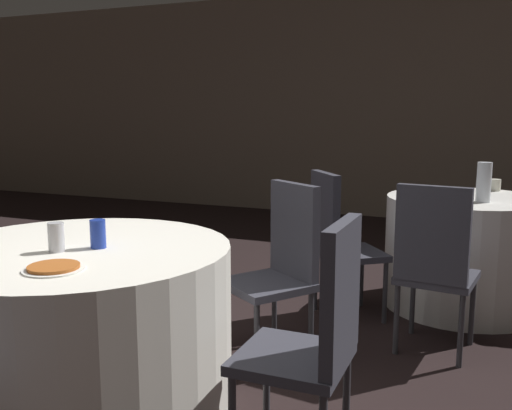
% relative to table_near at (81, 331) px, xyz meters
% --- Properties ---
extents(wall_back, '(16.00, 0.06, 2.80)m').
position_rel_table_near_xyz_m(wall_back, '(0.17, 5.29, 1.02)').
color(wall_back, gray).
rests_on(wall_back, ground_plane).
extents(table_near, '(1.32, 1.32, 0.76)m').
position_rel_table_near_xyz_m(table_near, '(0.00, 0.00, 0.00)').
color(table_near, white).
rests_on(table_near, ground_plane).
extents(table_far, '(1.07, 1.07, 0.76)m').
position_rel_table_near_xyz_m(table_far, '(1.49, 2.15, -0.00)').
color(table_far, white).
rests_on(table_far, ground_plane).
extents(chair_near_northeast, '(0.56, 0.56, 0.95)m').
position_rel_table_near_xyz_m(chair_near_northeast, '(0.62, 0.89, 0.18)').
color(chair_near_northeast, '#383842').
rests_on(chair_near_northeast, ground_plane).
extents(chair_near_east, '(0.41, 0.40, 0.95)m').
position_rel_table_near_xyz_m(chair_near_east, '(1.08, -0.00, 0.18)').
color(chair_near_east, '#383842').
rests_on(chair_near_east, ground_plane).
extents(chair_far_south, '(0.45, 0.45, 0.95)m').
position_rel_table_near_xyz_m(chair_far_south, '(1.37, 1.20, 0.18)').
color(chair_far_south, '#383842').
rests_on(chair_far_south, ground_plane).
extents(chair_far_southwest, '(0.56, 0.56, 0.95)m').
position_rel_table_near_xyz_m(chair_far_southwest, '(0.74, 1.57, 0.18)').
color(chair_far_southwest, '#383842').
rests_on(chair_far_southwest, ground_plane).
extents(pizza_plate_near, '(0.23, 0.23, 0.02)m').
position_rel_table_near_xyz_m(pizza_plate_near, '(0.16, -0.32, 0.39)').
color(pizza_plate_near, white).
rests_on(pizza_plate_near, table_near).
extents(soda_can_blue, '(0.07, 0.07, 0.12)m').
position_rel_table_near_xyz_m(soda_can_blue, '(0.10, 0.02, 0.44)').
color(soda_can_blue, '#1E38A5').
rests_on(soda_can_blue, table_near).
extents(soda_can_silver, '(0.07, 0.07, 0.12)m').
position_rel_table_near_xyz_m(soda_can_silver, '(-0.02, -0.10, 0.44)').
color(soda_can_silver, silver).
rests_on(soda_can_silver, table_near).
extents(bottle_far, '(0.09, 0.09, 0.25)m').
position_rel_table_near_xyz_m(bottle_far, '(1.59, 1.97, 0.51)').
color(bottle_far, silver).
rests_on(bottle_far, table_far).
extents(cup_far, '(0.08, 0.08, 0.09)m').
position_rel_table_near_xyz_m(cup_far, '(1.65, 2.55, 0.42)').
color(cup_far, silver).
rests_on(cup_far, table_far).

